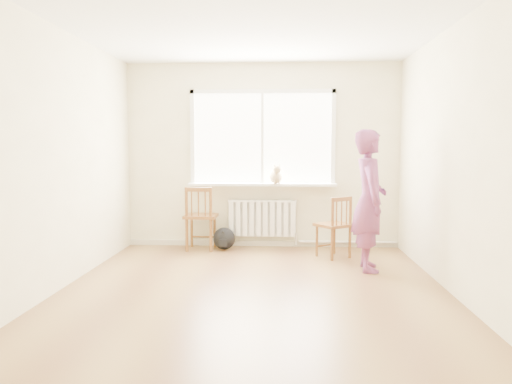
# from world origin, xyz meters

# --- Properties ---
(floor) EXTENTS (4.50, 4.50, 0.00)m
(floor) POSITION_xyz_m (0.00, 0.00, 0.00)
(floor) COLOR olive
(floor) RESTS_ON ground
(ceiling) EXTENTS (4.50, 4.50, 0.00)m
(ceiling) POSITION_xyz_m (0.00, 0.00, 2.70)
(ceiling) COLOR white
(ceiling) RESTS_ON back_wall
(back_wall) EXTENTS (4.00, 0.01, 2.70)m
(back_wall) POSITION_xyz_m (0.00, 2.25, 1.35)
(back_wall) COLOR #F0E9C0
(back_wall) RESTS_ON ground
(window) EXTENTS (2.12, 0.05, 1.42)m
(window) POSITION_xyz_m (0.00, 2.22, 1.66)
(window) COLOR white
(window) RESTS_ON back_wall
(windowsill) EXTENTS (2.15, 0.22, 0.04)m
(windowsill) POSITION_xyz_m (0.00, 2.14, 0.93)
(windowsill) COLOR white
(windowsill) RESTS_ON back_wall
(radiator) EXTENTS (1.00, 0.12, 0.55)m
(radiator) POSITION_xyz_m (0.00, 2.16, 0.44)
(radiator) COLOR white
(radiator) RESTS_ON back_wall
(heating_pipe) EXTENTS (1.40, 0.04, 0.04)m
(heating_pipe) POSITION_xyz_m (1.25, 2.19, 0.08)
(heating_pipe) COLOR silver
(heating_pipe) RESTS_ON back_wall
(baseboard) EXTENTS (4.00, 0.03, 0.08)m
(baseboard) POSITION_xyz_m (0.00, 2.23, 0.04)
(baseboard) COLOR beige
(baseboard) RESTS_ON ground
(chair_left) EXTENTS (0.46, 0.44, 0.92)m
(chair_left) POSITION_xyz_m (-0.88, 1.90, 0.46)
(chair_left) COLOR brown
(chair_left) RESTS_ON floor
(chair_right) EXTENTS (0.56, 0.55, 0.83)m
(chair_right) POSITION_xyz_m (1.01, 1.49, 0.42)
(chair_right) COLOR brown
(chair_right) RESTS_ON floor
(person) EXTENTS (0.40, 0.61, 1.68)m
(person) POSITION_xyz_m (1.33, 0.85, 0.84)
(person) COLOR #CB435A
(person) RESTS_ON floor
(cat) EXTENTS (0.22, 0.43, 0.29)m
(cat) POSITION_xyz_m (0.21, 2.05, 1.07)
(cat) COLOR beige
(cat) RESTS_ON windowsill
(backpack) EXTENTS (0.37, 0.31, 0.32)m
(backpack) POSITION_xyz_m (-0.54, 1.95, 0.16)
(backpack) COLOR black
(backpack) RESTS_ON floor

